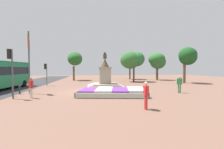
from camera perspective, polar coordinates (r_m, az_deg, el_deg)
ground_plane at (r=16.41m, az=-11.50°, el=-6.60°), size 78.75×78.75×0.00m
flower_planter at (r=14.34m, az=0.34°, el=-6.68°), size 6.85×4.55×0.65m
statue_monument at (r=20.92m, az=-2.72°, el=-1.59°), size 4.83×4.83×4.82m
traffic_light_near_crossing at (r=14.83m, az=-34.10°, el=3.19°), size 0.41×0.29×4.11m
traffic_light_mid_block at (r=23.96m, az=-23.86°, el=1.42°), size 0.41×0.29×3.23m
banner_pole at (r=17.04m, az=-29.06°, el=4.95°), size 0.24×1.07×6.22m
city_bus at (r=22.07m, az=-36.85°, el=0.32°), size 3.20×9.21×3.37m
pedestrian_with_handbag at (r=14.43m, az=-28.51°, el=-4.02°), size 0.58×0.55×1.77m
pedestrian_near_planter at (r=16.97m, az=24.32°, el=-2.92°), size 0.57×0.26×1.78m
pedestrian_crossing_plaza at (r=9.48m, az=12.83°, el=-7.02°), size 0.23×0.57×1.73m
kerb_bollard_mid_a at (r=16.10m, az=-33.69°, el=-5.19°), size 0.12×0.12×1.03m
kerb_bollard_mid_b at (r=17.34m, az=-31.75°, el=-4.95°), size 0.17×0.17×0.83m
park_tree_far_left at (r=34.25m, az=16.85°, el=5.08°), size 3.71×3.66×5.96m
park_tree_behind_statue at (r=32.64m, az=-13.91°, el=5.76°), size 3.06×3.81×5.99m
park_tree_far_right at (r=35.32m, az=6.85°, el=5.16°), size 3.65×3.63×5.93m
park_tree_street_side at (r=28.87m, az=26.89°, el=6.21°), size 3.28×3.50×6.12m
park_tree_mid_canopy at (r=28.68m, az=7.87°, el=5.58°), size 4.63×3.61×5.74m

